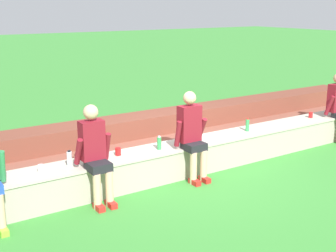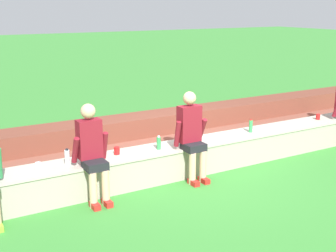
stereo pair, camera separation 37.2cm
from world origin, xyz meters
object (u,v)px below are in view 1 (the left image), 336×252
(water_bottle_mid_left, at_px, (69,159))
(plastic_cup_right_end, at_px, (118,151))
(plastic_cup_left_end, at_px, (311,115))
(water_bottle_mid_right, at_px, (247,125))
(plastic_cup_middle, at_px, (41,168))
(person_left_of_center, at_px, (95,152))
(person_center, at_px, (192,133))
(water_bottle_center_gap, at_px, (159,143))

(water_bottle_mid_left, relative_size, plastic_cup_right_end, 2.00)
(plastic_cup_left_end, bearing_deg, water_bottle_mid_right, -178.54)
(plastic_cup_right_end, height_order, plastic_cup_middle, plastic_cup_right_end)
(water_bottle_mid_right, distance_m, plastic_cup_middle, 3.83)
(person_left_of_center, distance_m, person_center, 1.67)
(water_bottle_mid_left, relative_size, plastic_cup_middle, 2.23)
(plastic_cup_left_end, height_order, plastic_cup_middle, plastic_cup_left_end)
(plastic_cup_left_end, bearing_deg, plastic_cup_middle, -179.59)
(person_center, height_order, water_bottle_center_gap, person_center)
(water_bottle_center_gap, bearing_deg, person_center, -27.38)
(person_left_of_center, distance_m, water_bottle_center_gap, 1.23)
(person_left_of_center, xyz_separation_m, water_bottle_center_gap, (1.21, 0.22, -0.13))
(person_center, bearing_deg, plastic_cup_left_end, 5.59)
(water_bottle_mid_left, xyz_separation_m, water_bottle_mid_right, (3.41, -0.00, 0.00))
(person_left_of_center, height_order, person_center, person_center)
(water_bottle_mid_left, height_order, plastic_cup_left_end, water_bottle_mid_left)
(person_center, relative_size, plastic_cup_middle, 13.38)
(water_bottle_center_gap, xyz_separation_m, plastic_cup_right_end, (-0.68, 0.10, -0.04))
(water_bottle_center_gap, relative_size, plastic_cup_left_end, 1.96)
(person_center, height_order, water_bottle_mid_left, person_center)
(person_center, distance_m, water_bottle_mid_left, 1.98)
(water_bottle_center_gap, xyz_separation_m, plastic_cup_left_end, (3.71, 0.08, -0.05))
(person_left_of_center, xyz_separation_m, person_center, (1.67, -0.02, 0.01))
(person_left_of_center, xyz_separation_m, water_bottle_mid_right, (3.13, 0.26, -0.12))
(person_center, xyz_separation_m, plastic_cup_right_end, (-1.15, 0.34, -0.19))
(water_bottle_mid_left, height_order, plastic_cup_right_end, water_bottle_mid_left)
(person_left_of_center, distance_m, water_bottle_mid_left, 0.40)
(person_left_of_center, bearing_deg, plastic_cup_left_end, 3.50)
(water_bottle_center_gap, distance_m, plastic_cup_middle, 1.91)
(person_left_of_center, bearing_deg, water_bottle_mid_right, 4.67)
(water_bottle_mid_left, bearing_deg, water_bottle_center_gap, -1.28)
(person_left_of_center, distance_m, plastic_cup_right_end, 0.64)
(person_center, relative_size, plastic_cup_right_end, 11.96)
(plastic_cup_middle, bearing_deg, water_bottle_center_gap, -1.14)
(person_center, distance_m, plastic_cup_middle, 2.40)
(water_bottle_mid_right, bearing_deg, water_bottle_mid_left, 179.98)
(water_bottle_mid_right, relative_size, plastic_cup_middle, 2.26)
(person_left_of_center, xyz_separation_m, plastic_cup_middle, (-0.70, 0.26, -0.18))
(water_bottle_mid_left, xyz_separation_m, plastic_cup_middle, (-0.42, 0.00, -0.06))
(plastic_cup_left_end, distance_m, plastic_cup_middle, 5.62)
(water_bottle_mid_left, height_order, water_bottle_mid_right, water_bottle_mid_right)
(water_bottle_mid_left, bearing_deg, plastic_cup_middle, 179.35)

